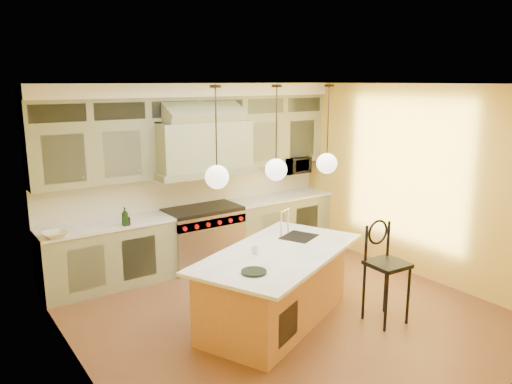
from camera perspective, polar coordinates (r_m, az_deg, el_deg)
floor at (r=6.64m, az=3.24°, el=-13.66°), size 5.00×5.00×0.00m
ceiling at (r=5.96m, az=3.59°, el=12.22°), size 5.00×5.00×0.00m
wall_back at (r=8.21m, az=-7.42°, el=2.05°), size 5.00×0.00×5.00m
wall_front at (r=4.53m, az=23.46°, el=-7.63°), size 5.00×0.00×5.00m
wall_left at (r=5.05m, az=-19.63°, el=-5.27°), size 0.00×5.00×5.00m
wall_right at (r=7.90m, az=17.84°, el=1.14°), size 0.00×5.00×5.00m
back_cabinetry at (r=7.98m, az=-6.54°, el=1.63°), size 5.00×0.77×2.90m
range at (r=8.13m, az=-6.07°, el=-5.01°), size 1.20×0.74×0.96m
kitchen_island at (r=6.26m, az=2.23°, el=-10.59°), size 2.65×2.10×1.35m
counter_stool at (r=6.37m, az=14.57°, el=-8.08°), size 0.47×0.47×1.27m
microwave at (r=9.06m, az=4.35°, el=3.11°), size 0.54×0.37×0.30m
oil_bottle_a at (r=7.25m, az=-14.75°, el=-2.73°), size 0.11×0.12×0.26m
oil_bottle_b at (r=7.27m, az=-14.58°, el=-3.04°), size 0.08×0.09×0.18m
fruit_bowl at (r=7.03m, az=-21.98°, el=-4.52°), size 0.35×0.35×0.08m
cup at (r=5.98m, az=-0.11°, el=-6.68°), size 0.10×0.10×0.08m
pendant_left at (r=5.40m, az=-4.49°, el=2.02°), size 0.26×0.26×1.11m
pendant_center at (r=5.84m, az=2.31°, el=2.85°), size 0.26×0.26×1.11m
pendant_right at (r=6.34m, az=8.10°, el=3.52°), size 0.26×0.26×1.11m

